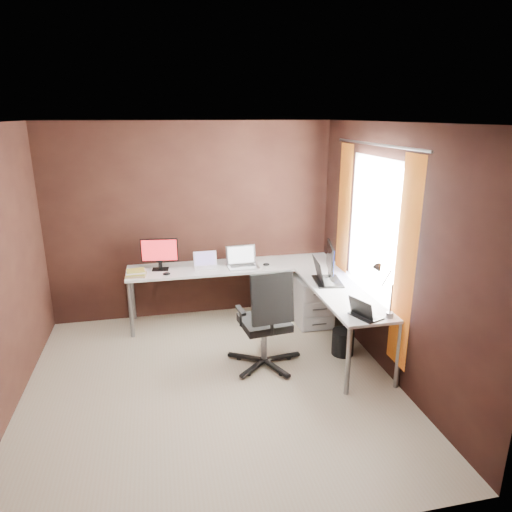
% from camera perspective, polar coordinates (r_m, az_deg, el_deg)
% --- Properties ---
extents(room, '(3.60, 3.60, 2.50)m').
position_cam_1_polar(room, '(4.27, -1.49, -0.30)').
color(room, tan).
rests_on(room, ground).
extents(desk, '(2.65, 2.25, 0.73)m').
position_cam_1_polar(desk, '(5.46, 1.81, -2.94)').
color(desk, white).
rests_on(desk, ground).
extents(drawer_pedestal, '(0.42, 0.50, 0.60)m').
position_cam_1_polar(drawer_pedestal, '(5.86, 7.10, -5.60)').
color(drawer_pedestal, white).
rests_on(drawer_pedestal, ground).
extents(monitor_left, '(0.45, 0.15, 0.39)m').
position_cam_1_polar(monitor_left, '(5.70, -11.96, 0.47)').
color(monitor_left, black).
rests_on(monitor_left, desk).
extents(monitor_right, '(0.18, 0.50, 0.42)m').
position_cam_1_polar(monitor_right, '(5.33, 9.27, -0.39)').
color(monitor_right, black).
rests_on(monitor_right, desk).
extents(laptop_white, '(0.30, 0.22, 0.20)m').
position_cam_1_polar(laptop_white, '(5.73, -6.30, -1.04)').
color(laptop_white, white).
rests_on(laptop_white, desk).
extents(laptop_silver, '(0.39, 0.29, 0.25)m').
position_cam_1_polar(laptop_silver, '(5.75, -1.75, -0.77)').
color(laptop_silver, silver).
rests_on(laptop_silver, desk).
extents(laptop_black_big, '(0.35, 0.45, 0.27)m').
position_cam_1_polar(laptop_black_big, '(5.26, 8.54, -2.65)').
color(laptop_black_big, black).
rests_on(laptop_black_big, desk).
extents(laptop_black_small, '(0.29, 0.34, 0.19)m').
position_cam_1_polar(laptop_black_small, '(4.45, 13.34, -6.94)').
color(laptop_black_small, black).
rests_on(laptop_black_small, desk).
extents(book_stack, '(0.25, 0.21, 0.07)m').
position_cam_1_polar(book_stack, '(5.60, -14.79, -2.08)').
color(book_stack, '#A18456').
rests_on(book_stack, desk).
extents(mouse_left, '(0.10, 0.08, 0.04)m').
position_cam_1_polar(mouse_left, '(5.55, -11.12, -2.19)').
color(mouse_left, black).
rests_on(mouse_left, desk).
extents(mouse_corner, '(0.09, 0.06, 0.03)m').
position_cam_1_polar(mouse_corner, '(5.78, 1.28, -1.06)').
color(mouse_corner, black).
rests_on(mouse_corner, desk).
extents(desk_lamp, '(0.18, 0.20, 0.52)m').
position_cam_1_polar(desk_lamp, '(4.43, 15.57, -3.37)').
color(desk_lamp, slate).
rests_on(desk_lamp, desk).
extents(office_chair, '(0.62, 0.62, 1.10)m').
position_cam_1_polar(office_chair, '(4.86, 1.20, -10.22)').
color(office_chair, black).
rests_on(office_chair, ground).
extents(wastebasket, '(0.30, 0.30, 0.28)m').
position_cam_1_polar(wastebasket, '(5.25, 10.79, -10.55)').
color(wastebasket, black).
rests_on(wastebasket, ground).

